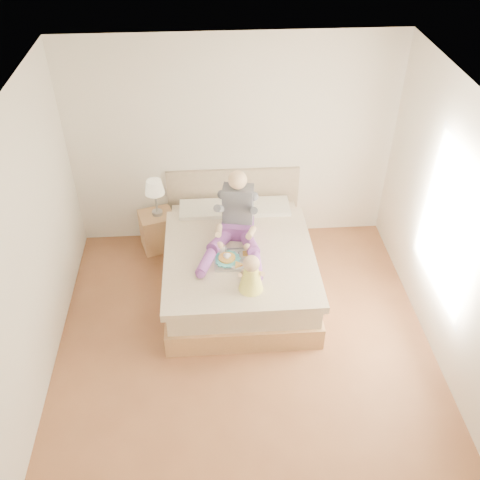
{
  "coord_description": "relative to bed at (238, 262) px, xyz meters",
  "views": [
    {
      "loc": [
        -0.31,
        -3.76,
        4.46
      ],
      "look_at": [
        0.01,
        0.94,
        0.76
      ],
      "focal_mm": 40.0,
      "sensor_mm": 36.0,
      "label": 1
    }
  ],
  "objects": [
    {
      "name": "bed",
      "position": [
        0.0,
        0.0,
        0.0
      ],
      "size": [
        1.7,
        2.18,
        1.0
      ],
      "color": "#9F754A",
      "rests_on": "ground"
    },
    {
      "name": "baby",
      "position": [
        0.08,
        -0.77,
        0.47
      ],
      "size": [
        0.29,
        0.38,
        0.43
      ],
      "rotation": [
        0.0,
        0.0,
        -0.0
      ],
      "color": "#F9F54E",
      "rests_on": "bed"
    },
    {
      "name": "lamp",
      "position": [
        -0.98,
        0.78,
        0.58
      ],
      "size": [
        0.24,
        0.24,
        0.5
      ],
      "color": "#A8ABAF",
      "rests_on": "nightstand"
    },
    {
      "name": "adult",
      "position": [
        -0.02,
        0.04,
        0.55
      ],
      "size": [
        0.73,
        1.09,
        0.86
      ],
      "rotation": [
        0.0,
        0.0,
        -0.18
      ],
      "color": "#66317C",
      "rests_on": "bed"
    },
    {
      "name": "room",
      "position": [
        0.08,
        -1.08,
        1.19
      ],
      "size": [
        4.02,
        4.22,
        2.71
      ],
      "color": "brown",
      "rests_on": "ground"
    },
    {
      "name": "nightstand",
      "position": [
        -1.0,
        0.77,
        -0.06
      ],
      "size": [
        0.51,
        0.48,
        0.51
      ],
      "rotation": [
        0.0,
        0.0,
        0.28
      ],
      "color": "#9F754A",
      "rests_on": "ground"
    },
    {
      "name": "tray",
      "position": [
        -0.05,
        -0.31,
        0.32
      ],
      "size": [
        0.48,
        0.38,
        0.14
      ],
      "rotation": [
        0.0,
        0.0,
        -0.01
      ],
      "color": "#A8ABAF",
      "rests_on": "bed"
    }
  ]
}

